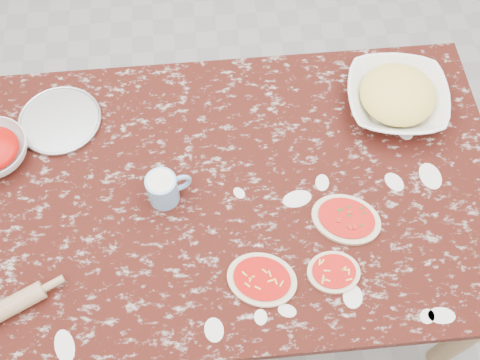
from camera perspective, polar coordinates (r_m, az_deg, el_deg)
name	(u,v)px	position (r m, az deg, el deg)	size (l,w,h in m)	color
ground	(240,271)	(2.42, 0.00, -9.06)	(4.00, 4.00, 0.00)	gray
worktable	(240,200)	(1.80, 0.00, -2.01)	(1.60, 1.00, 0.75)	black
pizza_tray	(60,121)	(1.93, -17.47, 5.63)	(0.26, 0.26, 0.01)	#B2B2B7
cheese_bowl	(396,99)	(1.92, 15.27, 7.80)	(0.32, 0.32, 0.08)	white
flour_mug	(164,189)	(1.68, -7.59, -0.85)	(0.13, 0.09, 0.11)	#78AADE
pizza_left	(262,279)	(1.61, 2.20, -9.86)	(0.24, 0.21, 0.02)	beige
pizza_mid	(334,272)	(1.63, 9.30, -9.03)	(0.16, 0.13, 0.02)	beige
pizza_right	(346,219)	(1.70, 10.51, -3.84)	(0.25, 0.22, 0.02)	beige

